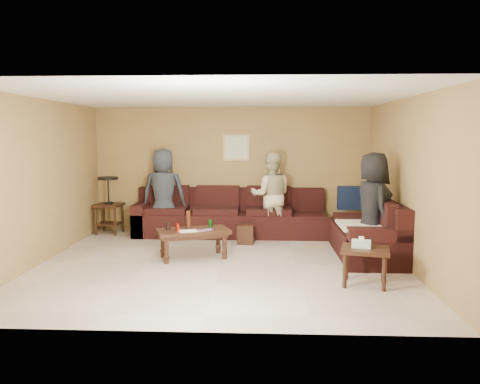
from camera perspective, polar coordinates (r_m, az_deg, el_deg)
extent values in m
plane|color=#BEB1A0|center=(7.21, -2.32, -8.72)|extent=(5.50, 5.50, 0.00)
cube|color=white|center=(6.96, -2.42, 11.08)|extent=(5.50, 5.00, 0.10)
cube|color=#9D804A|center=(9.47, -1.06, 2.72)|extent=(5.50, 0.10, 2.50)
cube|color=#9D804A|center=(4.52, -5.10, -1.96)|extent=(5.50, 0.10, 2.50)
cube|color=#9D804A|center=(7.72, -23.16, 1.20)|extent=(0.10, 5.00, 2.50)
cube|color=#9D804A|center=(7.28, 19.75, 1.04)|extent=(0.10, 5.00, 2.50)
cube|color=black|center=(9.15, -1.23, -3.90)|extent=(3.70, 0.90, 0.45)
cube|color=black|center=(9.41, -1.10, -0.83)|extent=(3.70, 0.24, 0.45)
cube|color=black|center=(9.41, -11.81, -3.19)|extent=(0.24, 0.90, 0.63)
cube|color=black|center=(7.90, 15.02, -5.89)|extent=(0.90, 2.00, 0.45)
cube|color=black|center=(7.89, 17.47, -2.66)|extent=(0.24, 2.00, 0.45)
cube|color=black|center=(7.05, 16.58, -6.74)|extent=(0.90, 0.24, 0.63)
cube|color=#121D3B|center=(9.21, 13.20, -0.71)|extent=(0.45, 0.14, 0.45)
cube|color=beige|center=(7.40, 15.85, -3.97)|extent=(1.00, 0.85, 0.04)
cube|color=#341B11|center=(7.46, -5.72, -4.78)|extent=(1.24, 0.90, 0.06)
cube|color=#341B11|center=(7.47, -5.72, -5.24)|extent=(1.13, 0.80, 0.05)
cylinder|color=#341B11|center=(7.24, -8.96, -7.08)|extent=(0.07, 0.07, 0.41)
cylinder|color=#341B11|center=(7.42, -1.91, -6.66)|extent=(0.07, 0.07, 0.41)
cylinder|color=#341B11|center=(7.63, -9.39, -6.36)|extent=(0.07, 0.07, 0.41)
cylinder|color=#341B11|center=(7.80, -2.69, -5.99)|extent=(0.07, 0.07, 0.41)
cylinder|color=#AE2313|center=(7.35, -7.60, -4.27)|extent=(0.07, 0.07, 0.12)
cylinder|color=#11641B|center=(7.60, -3.63, -3.84)|extent=(0.07, 0.07, 0.12)
cylinder|color=#3A1C0D|center=(7.53, -6.30, -3.35)|extent=(0.07, 0.07, 0.28)
cylinder|color=black|center=(7.46, -8.77, -4.16)|extent=(0.08, 0.08, 0.11)
cube|color=white|center=(7.31, -6.32, -4.76)|extent=(0.34, 0.30, 0.00)
cylinder|color=#D0497B|center=(7.32, -4.71, -4.72)|extent=(0.14, 0.14, 0.01)
cylinder|color=#D0497B|center=(7.40, -3.87, -4.59)|extent=(0.14, 0.14, 0.01)
cube|color=#341B11|center=(9.63, -15.70, -1.52)|extent=(0.53, 0.53, 0.05)
cube|color=#341B11|center=(9.69, -15.62, -3.72)|extent=(0.47, 0.47, 0.03)
cylinder|color=#341B11|center=(9.58, -17.19, -3.35)|extent=(0.05, 0.05, 0.57)
cylinder|color=#341B11|center=(9.42, -15.00, -3.45)|extent=(0.05, 0.05, 0.57)
cylinder|color=#341B11|center=(9.93, -16.25, -2.96)|extent=(0.05, 0.05, 0.57)
cylinder|color=#341B11|center=(9.78, -14.12, -3.04)|extent=(0.05, 0.05, 0.57)
cylinder|color=black|center=(9.63, -15.71, -1.28)|extent=(0.18, 0.18, 0.03)
cylinder|color=black|center=(9.59, -15.75, 0.21)|extent=(0.03, 0.03, 0.47)
cylinder|color=black|center=(9.57, -15.80, 1.62)|extent=(0.40, 0.40, 0.05)
cube|color=#341B11|center=(6.31, 15.03, -6.82)|extent=(0.70, 0.62, 0.05)
cylinder|color=#341B11|center=(6.20, 12.67, -9.25)|extent=(0.05, 0.05, 0.47)
cylinder|color=#341B11|center=(6.19, 17.19, -9.41)|extent=(0.05, 0.05, 0.47)
cylinder|color=#341B11|center=(6.56, 12.86, -8.36)|extent=(0.05, 0.05, 0.47)
cylinder|color=#341B11|center=(6.55, 17.12, -8.51)|extent=(0.05, 0.05, 0.47)
cube|color=white|center=(6.28, 14.56, -6.14)|extent=(0.26, 0.17, 0.10)
cube|color=white|center=(6.27, 14.58, -5.52)|extent=(0.06, 0.04, 0.05)
cube|color=#341B11|center=(8.48, 0.74, -5.15)|extent=(0.31, 0.31, 0.34)
cube|color=tan|center=(9.42, -0.47, 5.44)|extent=(0.52, 0.03, 0.52)
cube|color=white|center=(9.40, -0.47, 5.43)|extent=(0.44, 0.01, 0.44)
imported|color=#282E38|center=(9.11, -9.28, -0.08)|extent=(0.86, 0.59, 1.70)
imported|color=beige|center=(8.86, 3.81, -0.41)|extent=(0.80, 0.62, 1.63)
imported|color=black|center=(7.47, 15.86, -1.80)|extent=(0.68, 0.91, 1.69)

